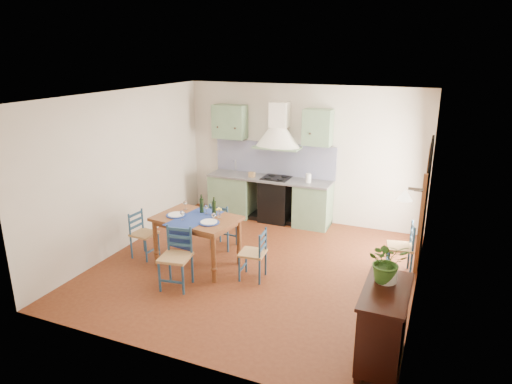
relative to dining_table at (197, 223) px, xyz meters
The scene contains 13 objects.
floor 1.21m from the dining_table, 16.04° to the left, with size 5.00×5.00×0.00m, color #4E2010.
back_wall 2.61m from the dining_table, 80.03° to the left, with size 5.00×0.96×2.80m.
right_wall 3.51m from the dining_table, ahead, with size 0.26×5.00×2.80m.
left_wall 1.73m from the dining_table, behind, with size 0.04×5.00×2.80m, color beige.
ceiling 2.27m from the dining_table, 16.04° to the left, with size 5.00×5.00×0.01m, color white.
dining_table is the anchor object (origin of this frame).
chair_near 0.80m from the dining_table, 84.53° to the right, with size 0.50×0.50×0.93m.
chair_far 0.84m from the dining_table, 84.54° to the left, with size 0.41×0.41×0.86m.
chair_left 1.08m from the dining_table, behind, with size 0.41×0.41×0.81m.
chair_right 1.11m from the dining_table, ahead, with size 0.41×0.41×0.82m.
chair_spare 3.32m from the dining_table, 17.89° to the left, with size 0.46×0.46×0.85m.
sideboard 3.47m from the dining_table, 23.23° to the right, with size 0.50×1.05×0.94m.
potted_plant 3.38m from the dining_table, 20.44° to the right, with size 0.45×0.39×0.50m, color #376623.
Camera 1 is at (2.67, -6.28, 3.46)m, focal length 32.00 mm.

